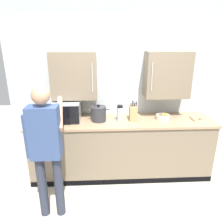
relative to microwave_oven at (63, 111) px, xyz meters
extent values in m
plane|color=#B7AD99|center=(0.89, -0.89, -1.09)|extent=(9.70, 9.70, 0.00)
cube|color=#B2BCC1|center=(0.89, 0.34, 0.31)|extent=(3.55, 0.10, 2.80)
cube|color=#756651|center=(0.18, 0.13, 0.52)|extent=(0.68, 0.32, 0.70)
cylinder|color=#B7BABF|center=(0.46, -0.05, 0.52)|extent=(0.01, 0.01, 0.42)
cube|color=#756651|center=(1.60, 0.13, 0.52)|extent=(0.68, 0.32, 0.70)
cylinder|color=#B7BABF|center=(1.32, -0.05, 0.52)|extent=(0.01, 0.01, 0.42)
cube|color=#756651|center=(0.89, -0.04, -0.64)|extent=(2.79, 0.63, 0.91)
cube|color=#937A5B|center=(0.89, -0.04, -0.16)|extent=(2.83, 0.67, 0.03)
cube|color=black|center=(0.89, -0.33, -1.05)|extent=(2.79, 0.04, 0.09)
cube|color=#B7BABF|center=(0.02, 0.01, 0.00)|extent=(0.48, 0.39, 0.29)
cube|color=beige|center=(-0.05, 0.00, 0.00)|extent=(0.31, 0.33, 0.23)
cube|color=black|center=(0.19, -0.19, 0.00)|extent=(0.13, 0.01, 0.27)
cube|color=black|center=(-0.05, -0.19, 0.00)|extent=(0.35, 0.03, 0.27)
cylinder|color=#A37547|center=(1.99, -0.06, -0.14)|extent=(0.02, 0.19, 0.01)
ellipsoid|color=#A37547|center=(2.12, -0.06, -0.14)|extent=(0.06, 0.04, 0.02)
cylinder|color=beige|center=(1.54, -0.04, -0.11)|extent=(0.21, 0.21, 0.07)
cylinder|color=#6B6659|center=(1.54, -0.04, -0.10)|extent=(0.17, 0.17, 0.05)
sphere|color=orange|center=(1.59, -0.03, -0.08)|extent=(0.06, 0.06, 0.06)
sphere|color=#5B9333|center=(1.54, -0.03, -0.08)|extent=(0.05, 0.05, 0.05)
sphere|color=red|center=(1.51, -0.02, -0.08)|extent=(0.04, 0.04, 0.04)
cylinder|color=#2D2D33|center=(0.54, -0.05, -0.04)|extent=(0.22, 0.22, 0.21)
cylinder|color=#2D2D33|center=(0.54, -0.05, 0.07)|extent=(0.23, 0.23, 0.02)
cylinder|color=black|center=(0.54, -0.05, 0.10)|extent=(0.04, 0.04, 0.03)
cylinder|color=#2D2D33|center=(0.40, -0.05, 0.03)|extent=(0.05, 0.02, 0.02)
cylinder|color=#2D2D33|center=(0.68, -0.05, 0.03)|extent=(0.05, 0.02, 0.02)
cylinder|color=#B7BABF|center=(0.86, -0.07, -0.04)|extent=(0.08, 0.08, 0.22)
cylinder|color=black|center=(0.86, -0.07, 0.09)|extent=(0.09, 0.09, 0.03)
cube|color=tan|center=(1.07, -0.05, -0.03)|extent=(0.11, 0.15, 0.23)
cylinder|color=black|center=(1.03, -0.07, 0.10)|extent=(0.02, 0.02, 0.05)
cylinder|color=black|center=(1.05, -0.07, 0.12)|extent=(0.02, 0.02, 0.09)
cylinder|color=black|center=(1.08, -0.07, 0.11)|extent=(0.02, 0.02, 0.05)
cylinder|color=black|center=(1.10, -0.07, 0.12)|extent=(0.02, 0.02, 0.07)
cylinder|color=#282D3D|center=(-0.15, -0.88, -0.68)|extent=(0.11, 0.11, 0.83)
cylinder|color=#282D3D|center=(0.05, -0.88, -0.68)|extent=(0.11, 0.11, 0.83)
cube|color=#334775|center=(-0.05, -0.88, 0.05)|extent=(0.34, 0.20, 0.62)
sphere|color=tan|center=(-0.05, -0.88, 0.48)|extent=(0.20, 0.20, 0.20)
cylinder|color=tan|center=(0.08, -0.61, 0.19)|extent=(0.15, 0.58, 0.29)
cylinder|color=#334775|center=(-0.25, -0.88, 0.00)|extent=(0.07, 0.07, 0.52)
camera|label=1|loc=(0.59, -3.09, 1.04)|focal=34.20mm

